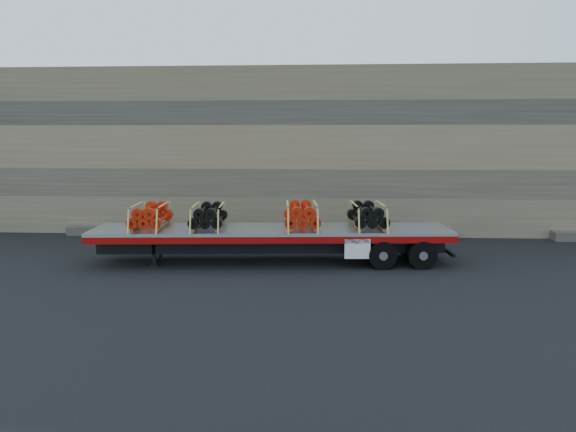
# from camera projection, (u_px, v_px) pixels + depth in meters

# --- Properties ---
(ground) EXTENTS (120.00, 120.00, 0.00)m
(ground) POSITION_uv_depth(u_px,v_px,m) (257.00, 262.00, 18.68)
(ground) COLOR black
(ground) RESTS_ON ground
(rock_wall) EXTENTS (44.00, 3.00, 7.00)m
(rock_wall) POSITION_uv_depth(u_px,v_px,m) (274.00, 151.00, 24.60)
(rock_wall) COLOR #7A6B54
(rock_wall) RESTS_ON ground
(trailer) EXTENTS (11.82, 3.23, 1.17)m
(trailer) POSITION_uv_depth(u_px,v_px,m) (272.00, 245.00, 18.54)
(trailer) COLOR #B6B8BE
(trailer) RESTS_ON ground
(bundle_front) EXTENTS (1.25, 2.22, 0.76)m
(bundle_front) POSITION_uv_depth(u_px,v_px,m) (151.00, 217.00, 18.33)
(bundle_front) COLOR red
(bundle_front) RESTS_ON trailer
(bundle_midfront) EXTENTS (1.22, 2.18, 0.74)m
(bundle_midfront) POSITION_uv_depth(u_px,v_px,m) (209.00, 217.00, 18.37)
(bundle_midfront) COLOR black
(bundle_midfront) RESTS_ON trailer
(bundle_midrear) EXTENTS (1.30, 2.31, 0.79)m
(bundle_midrear) POSITION_uv_depth(u_px,v_px,m) (301.00, 216.00, 18.42)
(bundle_midrear) COLOR red
(bundle_midrear) RESTS_ON trailer
(bundle_rear) EXTENTS (1.26, 2.25, 0.77)m
(bundle_rear) POSITION_uv_depth(u_px,v_px,m) (367.00, 216.00, 18.46)
(bundle_rear) COLOR black
(bundle_rear) RESTS_ON trailer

